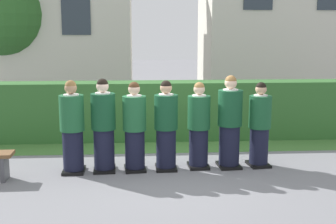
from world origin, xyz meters
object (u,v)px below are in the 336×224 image
object	(u,v)px
student_front_row_2	(135,129)
student_front_row_5	(230,124)
student_front_row_1	(104,127)
student_front_row_4	(199,127)
student_front_row_3	(166,128)
student_front_row_0	(72,129)
student_front_row_6	(260,127)

from	to	relation	value
student_front_row_2	student_front_row_5	size ratio (longest dim) A/B	0.95
student_front_row_1	student_front_row_4	distance (m)	1.71
student_front_row_2	student_front_row_4	world-z (taller)	student_front_row_2
student_front_row_1	student_front_row_3	xyz separation A→B (m)	(1.11, 0.02, -0.02)
student_front_row_2	student_front_row_3	distance (m)	0.56
student_front_row_2	student_front_row_4	bearing A→B (deg)	4.65
student_front_row_2	student_front_row_5	xyz separation A→B (m)	(1.73, 0.08, 0.05)
student_front_row_0	student_front_row_1	distance (m)	0.54
student_front_row_1	student_front_row_6	distance (m)	2.84
student_front_row_3	student_front_row_4	world-z (taller)	student_front_row_3
student_front_row_1	student_front_row_6	world-z (taller)	student_front_row_1
student_front_row_3	student_front_row_6	world-z (taller)	student_front_row_3
student_front_row_5	student_front_row_2	bearing A→B (deg)	-177.22
student_front_row_5	student_front_row_6	distance (m)	0.57
student_front_row_3	student_front_row_4	distance (m)	0.60
student_front_row_2	student_front_row_4	size ratio (longest dim) A/B	1.02
student_front_row_3	student_front_row_5	xyz separation A→B (m)	(1.16, 0.06, 0.04)
student_front_row_1	student_front_row_2	xyz separation A→B (m)	(0.55, 0.00, -0.03)
student_front_row_4	student_front_row_5	size ratio (longest dim) A/B	0.93
student_front_row_3	student_front_row_2	bearing A→B (deg)	-177.78
student_front_row_3	student_front_row_5	size ratio (longest dim) A/B	0.95
student_front_row_2	student_front_row_4	distance (m)	1.16
student_front_row_0	student_front_row_4	world-z (taller)	student_front_row_0
student_front_row_0	student_front_row_2	world-z (taller)	student_front_row_0
student_front_row_2	student_front_row_6	world-z (taller)	student_front_row_2
student_front_row_0	student_front_row_2	bearing A→B (deg)	2.58
student_front_row_1	student_front_row_6	xyz separation A→B (m)	(2.84, 0.12, -0.05)
student_front_row_4	student_front_row_2	bearing A→B (deg)	-175.35
student_front_row_4	student_front_row_6	world-z (taller)	student_front_row_4
student_front_row_4	student_front_row_5	world-z (taller)	student_front_row_5
student_front_row_0	student_front_row_6	xyz separation A→B (m)	(3.38, 0.17, -0.04)
student_front_row_0	student_front_row_3	bearing A→B (deg)	2.46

